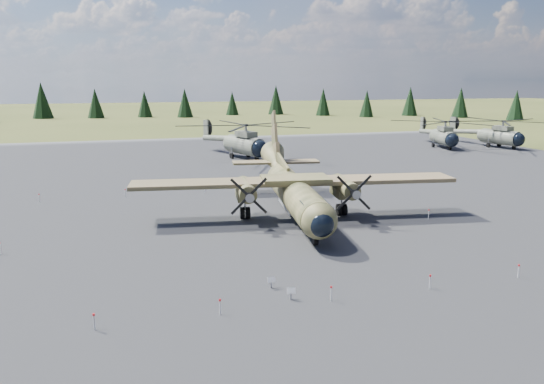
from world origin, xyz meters
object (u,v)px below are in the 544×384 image
object	(u,v)px
helicopter_mid	(444,129)
helicopter_near	(244,134)
transport_plane	(293,186)
helicopter_far	(500,128)

from	to	relation	value
helicopter_mid	helicopter_near	bearing A→B (deg)	-163.38
transport_plane	helicopter_mid	size ratio (longest dim) A/B	1.18
transport_plane	helicopter_mid	world-z (taller)	transport_plane
transport_plane	helicopter_near	world-z (taller)	transport_plane
helicopter_near	helicopter_far	world-z (taller)	helicopter_near
helicopter_near	helicopter_mid	world-z (taller)	helicopter_near
helicopter_near	helicopter_mid	bearing A→B (deg)	-14.07
helicopter_mid	helicopter_far	distance (m)	9.86
transport_plane	helicopter_far	bearing A→B (deg)	43.16
transport_plane	helicopter_far	xyz separation A→B (m)	(49.31, 34.51, 0.81)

